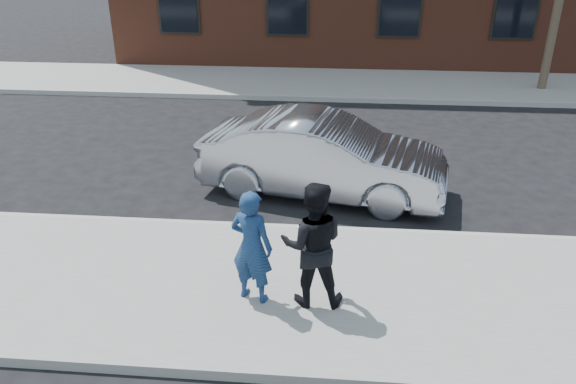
{
  "coord_description": "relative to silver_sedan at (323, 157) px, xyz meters",
  "views": [
    {
      "loc": [
        -1.96,
        -6.91,
        4.94
      ],
      "look_at": [
        -2.59,
        0.4,
        1.36
      ],
      "focal_mm": 35.0,
      "sensor_mm": 36.0,
      "label": 1
    }
  ],
  "objects": [
    {
      "name": "man_hoodie",
      "position": [
        -0.85,
        -3.73,
        0.2
      ],
      "size": [
        0.7,
        0.58,
        1.66
      ],
      "rotation": [
        0.0,
        0.0,
        2.81
      ],
      "color": "navy",
      "rests_on": "near_sidewalk"
    },
    {
      "name": "far_sidewalk",
      "position": [
        2.15,
        8.05,
        -0.71
      ],
      "size": [
        50.0,
        3.5,
        0.15
      ],
      "primitive_type": "cube",
      "color": "gray",
      "rests_on": "ground"
    },
    {
      "name": "far_curb",
      "position": [
        2.15,
        6.25,
        -0.71
      ],
      "size": [
        50.0,
        0.1,
        0.15
      ],
      "primitive_type": "cube",
      "color": "#999691",
      "rests_on": "ground"
    },
    {
      "name": "near_curb",
      "position": [
        2.15,
        -1.65,
        -0.71
      ],
      "size": [
        50.0,
        0.1,
        0.15
      ],
      "primitive_type": "cube",
      "color": "#999691",
      "rests_on": "ground"
    },
    {
      "name": "ground",
      "position": [
        2.15,
        -3.2,
        -0.78
      ],
      "size": [
        100.0,
        100.0,
        0.0
      ],
      "primitive_type": "plane",
      "color": "black",
      "rests_on": "ground"
    },
    {
      "name": "man_peacoat",
      "position": [
        -0.03,
        -3.72,
        0.27
      ],
      "size": [
        0.9,
        0.72,
        1.8
      ],
      "rotation": [
        0.0,
        0.0,
        3.18
      ],
      "color": "black",
      "rests_on": "near_sidewalk"
    },
    {
      "name": "near_sidewalk",
      "position": [
        2.15,
        -3.45,
        -0.71
      ],
      "size": [
        50.0,
        3.5,
        0.15
      ],
      "primitive_type": "cube",
      "color": "gray",
      "rests_on": "ground"
    },
    {
      "name": "silver_sedan",
      "position": [
        0.0,
        0.0,
        0.0
      ],
      "size": [
        4.99,
        2.55,
        1.57
      ],
      "primitive_type": "imported",
      "rotation": [
        0.0,
        0.0,
        1.38
      ],
      "color": "#999BA3",
      "rests_on": "ground"
    }
  ]
}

